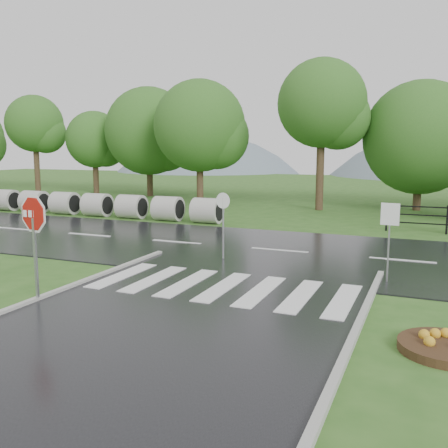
% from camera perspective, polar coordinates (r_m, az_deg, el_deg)
% --- Properties ---
extents(ground, '(120.00, 120.00, 0.00)m').
position_cam_1_polar(ground, '(8.61, -13.67, -15.78)').
color(ground, '#305D1F').
rests_on(ground, ground).
extents(main_road, '(90.00, 8.00, 0.04)m').
position_cam_1_polar(main_road, '(17.30, 6.34, -3.14)').
color(main_road, black).
rests_on(main_road, ground).
extents(crosswalk, '(6.50, 2.80, 0.02)m').
position_cam_1_polar(crosswalk, '(12.70, -0.12, -7.17)').
color(crosswalk, silver).
rests_on(crosswalk, ground).
extents(hills, '(102.00, 48.00, 48.00)m').
position_cam_1_polar(hills, '(73.77, 21.12, -6.89)').
color(hills, slate).
rests_on(hills, ground).
extents(treeline, '(83.20, 5.20, 10.00)m').
position_cam_1_polar(treeline, '(30.69, 15.59, 1.76)').
color(treeline, '#285C1C').
rests_on(treeline, ground).
extents(culvert_pipes, '(13.90, 1.20, 1.20)m').
position_cam_1_polar(culvert_pipes, '(26.82, -14.30, 2.14)').
color(culvert_pipes, '#9E9B93').
rests_on(culvert_pipes, ground).
extents(stop_sign, '(1.16, 0.24, 2.65)m').
position_cam_1_polar(stop_sign, '(12.04, -20.92, 0.09)').
color(stop_sign, '#939399').
rests_on(stop_sign, ground).
extents(flower_bed, '(1.62, 1.62, 0.32)m').
position_cam_1_polar(flower_bed, '(9.75, 24.03, -12.57)').
color(flower_bed, '#332111').
rests_on(flower_bed, ground).
extents(reg_sign_small, '(0.47, 0.07, 2.13)m').
position_cam_1_polar(reg_sign_small, '(13.63, 18.39, -0.29)').
color(reg_sign_small, '#939399').
rests_on(reg_sign_small, ground).
extents(reg_sign_round, '(0.49, 0.12, 2.15)m').
position_cam_1_polar(reg_sign_round, '(15.68, -0.10, 0.76)').
color(reg_sign_round, '#939399').
rests_on(reg_sign_round, ground).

